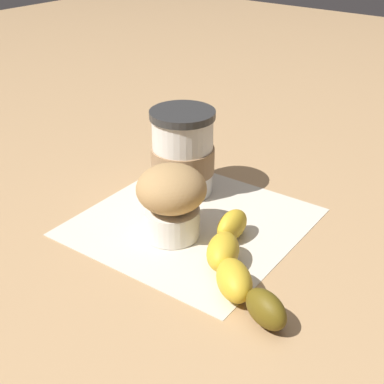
% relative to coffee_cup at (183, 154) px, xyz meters
% --- Properties ---
extents(ground_plane, '(3.00, 3.00, 0.00)m').
position_rel_coffee_cup_xyz_m(ground_plane, '(0.06, -0.06, -0.06)').
color(ground_plane, tan).
extents(paper_napkin, '(0.28, 0.28, 0.00)m').
position_rel_coffee_cup_xyz_m(paper_napkin, '(0.06, -0.06, -0.06)').
color(paper_napkin, beige).
rests_on(paper_napkin, ground_plane).
extents(coffee_cup, '(0.09, 0.09, 0.12)m').
position_rel_coffee_cup_xyz_m(coffee_cup, '(0.00, 0.00, 0.00)').
color(coffee_cup, silver).
rests_on(coffee_cup, paper_napkin).
extents(muffin, '(0.09, 0.09, 0.09)m').
position_rel_coffee_cup_xyz_m(muffin, '(0.06, -0.10, -0.01)').
color(muffin, white).
rests_on(muffin, paper_napkin).
extents(banana, '(0.16, 0.15, 0.04)m').
position_rel_coffee_cup_xyz_m(banana, '(0.17, -0.12, -0.04)').
color(banana, gold).
rests_on(banana, paper_napkin).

